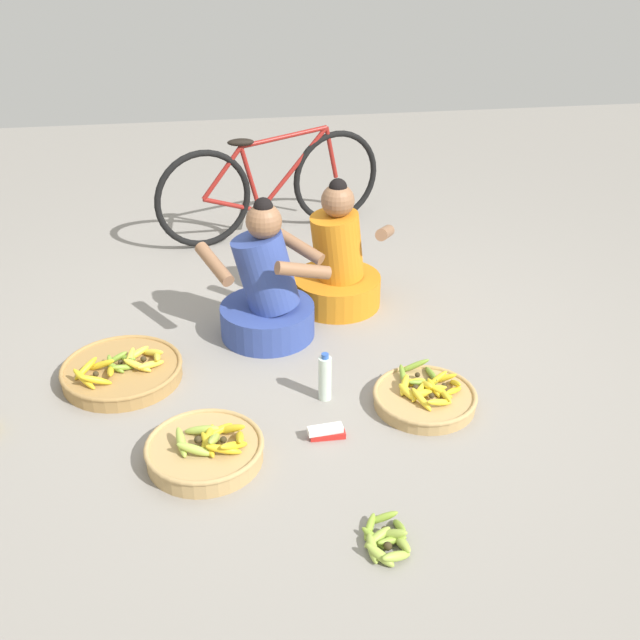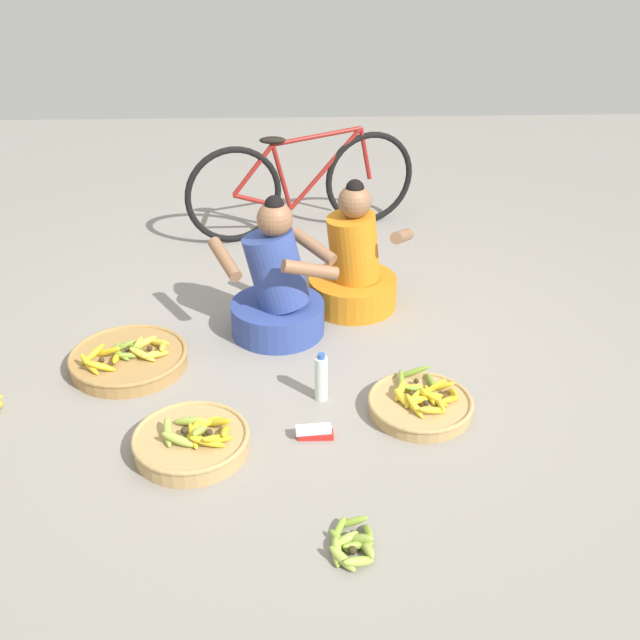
# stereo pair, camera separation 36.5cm
# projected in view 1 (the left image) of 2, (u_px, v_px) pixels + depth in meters

# --- Properties ---
(ground_plane) EXTENTS (10.00, 10.00, 0.00)m
(ground_plane) POSITION_uv_depth(u_px,v_px,m) (314.00, 359.00, 4.00)
(ground_plane) COLOR gray
(vendor_woman_front) EXTENTS (0.71, 0.52, 0.80)m
(vendor_woman_front) POSITION_uv_depth(u_px,v_px,m) (266.00, 294.00, 4.10)
(vendor_woman_front) COLOR #334793
(vendor_woman_front) RESTS_ON ground
(vendor_woman_behind) EXTENTS (0.74, 0.53, 0.78)m
(vendor_woman_behind) POSITION_uv_depth(u_px,v_px,m) (337.00, 266.00, 4.42)
(vendor_woman_behind) COLOR orange
(vendor_woman_behind) RESTS_ON ground
(bicycle_leaning) EXTENTS (1.63, 0.58, 0.73)m
(bicycle_leaning) POSITION_uv_depth(u_px,v_px,m) (272.00, 186.00, 5.32)
(bicycle_leaning) COLOR black
(bicycle_leaning) RESTS_ON ground
(banana_basket_mid_right) EXTENTS (0.61, 0.61, 0.16)m
(banana_basket_mid_right) POSITION_uv_depth(u_px,v_px,m) (122.00, 371.00, 3.81)
(banana_basket_mid_right) COLOR #A87F47
(banana_basket_mid_right) RESTS_ON ground
(banana_basket_back_center) EXTENTS (0.50, 0.50, 0.14)m
(banana_basket_back_center) POSITION_uv_depth(u_px,v_px,m) (425.00, 397.00, 3.62)
(banana_basket_back_center) COLOR tan
(banana_basket_back_center) RESTS_ON ground
(banana_basket_back_left) EXTENTS (0.52, 0.52, 0.17)m
(banana_basket_back_left) POSITION_uv_depth(u_px,v_px,m) (205.00, 450.00, 3.26)
(banana_basket_back_left) COLOR tan
(banana_basket_back_left) RESTS_ON ground
(loose_bananas_near_vendor) EXTENTS (0.20, 0.28, 0.09)m
(loose_bananas_near_vendor) POSITION_uv_depth(u_px,v_px,m) (386.00, 540.00, 2.84)
(loose_bananas_near_vendor) COLOR #8CAD38
(loose_bananas_near_vendor) RESTS_ON ground
(water_bottle) EXTENTS (0.06, 0.06, 0.25)m
(water_bottle) POSITION_uv_depth(u_px,v_px,m) (324.00, 378.00, 3.63)
(water_bottle) COLOR silver
(water_bottle) RESTS_ON ground
(packet_carton_stack) EXTENTS (0.17, 0.06, 0.06)m
(packet_carton_stack) POSITION_uv_depth(u_px,v_px,m) (326.00, 432.00, 3.41)
(packet_carton_stack) COLOR red
(packet_carton_stack) RESTS_ON ground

